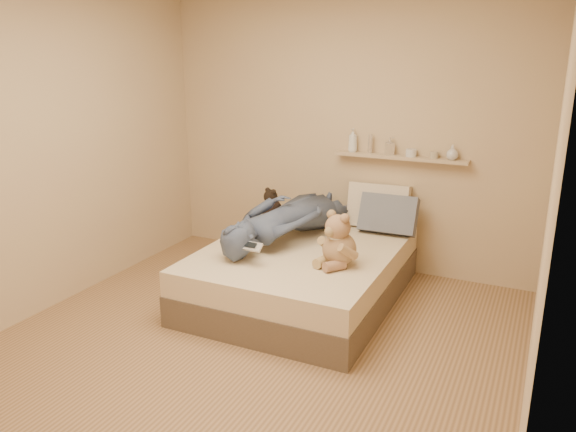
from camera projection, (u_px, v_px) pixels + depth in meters
The scene contains 10 objects.
room at pixel (245, 168), 3.61m from camera, with size 3.80×3.80×3.80m.
bed at pixel (302, 273), 4.72m from camera, with size 1.50×1.90×0.45m.
game_console at pixel (251, 246), 4.23m from camera, with size 0.18×0.08×0.06m.
teddy_bear at pixel (338, 243), 4.23m from camera, with size 0.34×0.35×0.43m.
dark_plush at pixel (271, 206), 5.39m from camera, with size 0.20×0.20×0.31m.
pillow_cream at pixel (379, 206), 5.16m from camera, with size 0.55×0.16×0.40m, color beige.
pillow_grey at pixel (388, 215), 4.99m from camera, with size 0.50×0.14×0.34m, color slate.
person at pixel (292, 216), 4.86m from camera, with size 0.60×1.65×0.39m, color #414D67.
wall_shelf at pixel (400, 157), 5.03m from camera, with size 1.20×0.12×0.03m, color tan.
shelf_bottles at pixel (398, 147), 5.01m from camera, with size 1.00×0.10×0.22m.
Camera 1 is at (1.77, -3.08, 2.03)m, focal length 35.00 mm.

